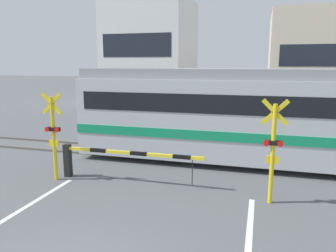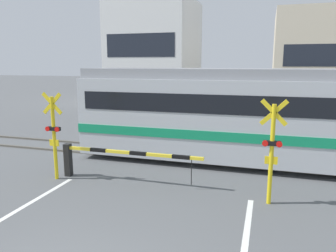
{
  "view_description": "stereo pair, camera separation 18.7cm",
  "coord_description": "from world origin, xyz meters",
  "px_view_note": "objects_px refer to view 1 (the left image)",
  "views": [
    {
      "loc": [
        2.85,
        -3.62,
        3.6
      ],
      "look_at": [
        0.0,
        6.43,
        1.6
      ],
      "focal_mm": 35.0,
      "sensor_mm": 36.0,
      "label": 1
    },
    {
      "loc": [
        3.03,
        -3.57,
        3.6
      ],
      "look_at": [
        0.0,
        6.43,
        1.6
      ],
      "focal_mm": 35.0,
      "sensor_mm": 36.0,
      "label": 2
    }
  ],
  "objects_px": {
    "pedestrian": "(210,110)",
    "commuter_train": "(310,116)",
    "crossing_barrier_near": "(104,157)",
    "crossing_signal_left": "(53,133)",
    "crossing_barrier_far": "(233,127)",
    "crossing_signal_right": "(273,147)"
  },
  "relations": [
    {
      "from": "commuter_train",
      "to": "crossing_barrier_near",
      "type": "xyz_separation_m",
      "value": [
        -6.26,
        -3.22,
        -1.07
      ]
    },
    {
      "from": "commuter_train",
      "to": "pedestrian",
      "type": "distance_m",
      "value": 7.68
    },
    {
      "from": "crossing_barrier_far",
      "to": "crossing_signal_left",
      "type": "height_order",
      "value": "crossing_signal_left"
    },
    {
      "from": "crossing_barrier_near",
      "to": "crossing_signal_left",
      "type": "relative_size",
      "value": 1.65
    },
    {
      "from": "commuter_train",
      "to": "crossing_barrier_near",
      "type": "height_order",
      "value": "commuter_train"
    },
    {
      "from": "commuter_train",
      "to": "crossing_signal_right",
      "type": "xyz_separation_m",
      "value": [
        -1.31,
        -3.59,
        -0.32
      ]
    },
    {
      "from": "crossing_barrier_near",
      "to": "pedestrian",
      "type": "bearing_deg",
      "value": 78.86
    },
    {
      "from": "commuter_train",
      "to": "pedestrian",
      "type": "height_order",
      "value": "commuter_train"
    },
    {
      "from": "commuter_train",
      "to": "pedestrian",
      "type": "relative_size",
      "value": 9.38
    },
    {
      "from": "crossing_signal_left",
      "to": "pedestrian",
      "type": "bearing_deg",
      "value": 71.19
    },
    {
      "from": "crossing_signal_left",
      "to": "pedestrian",
      "type": "distance_m",
      "value": 10.4
    },
    {
      "from": "crossing_barrier_far",
      "to": "pedestrian",
      "type": "relative_size",
      "value": 2.58
    },
    {
      "from": "crossing_barrier_far",
      "to": "crossing_signal_right",
      "type": "xyz_separation_m",
      "value": [
        1.49,
        -6.34,
        0.75
      ]
    },
    {
      "from": "crossing_barrier_near",
      "to": "pedestrian",
      "type": "height_order",
      "value": "pedestrian"
    },
    {
      "from": "crossing_barrier_near",
      "to": "crossing_barrier_far",
      "type": "height_order",
      "value": "same"
    },
    {
      "from": "crossing_barrier_near",
      "to": "crossing_signal_left",
      "type": "height_order",
      "value": "crossing_signal_left"
    },
    {
      "from": "pedestrian",
      "to": "commuter_train",
      "type": "bearing_deg",
      "value": -54.84
    },
    {
      "from": "crossing_barrier_far",
      "to": "crossing_signal_right",
      "type": "bearing_deg",
      "value": -76.82
    },
    {
      "from": "crossing_signal_right",
      "to": "pedestrian",
      "type": "height_order",
      "value": "crossing_signal_right"
    },
    {
      "from": "crossing_barrier_near",
      "to": "commuter_train",
      "type": "bearing_deg",
      "value": 27.21
    },
    {
      "from": "crossing_signal_left",
      "to": "crossing_signal_right",
      "type": "xyz_separation_m",
      "value": [
        6.44,
        0.0,
        0.0
      ]
    },
    {
      "from": "crossing_signal_right",
      "to": "pedestrian",
      "type": "relative_size",
      "value": 1.56
    }
  ]
}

